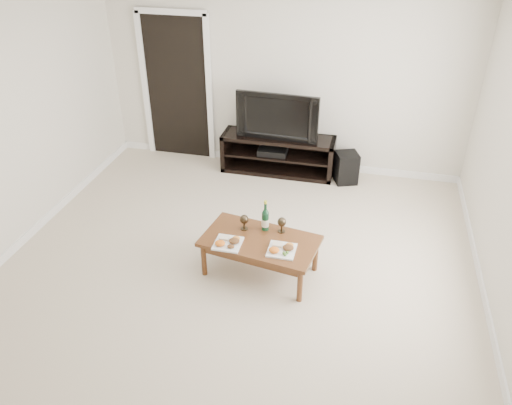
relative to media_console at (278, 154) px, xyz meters
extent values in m
plane|color=beige|center=(0.01, -2.50, -0.28)|extent=(5.50, 5.50, 0.00)
cube|color=beige|center=(0.01, 0.27, 1.02)|extent=(5.00, 0.04, 2.60)
cube|color=white|center=(0.01, -2.50, 2.35)|extent=(5.00, 5.50, 0.04)
cube|color=black|center=(-1.54, 0.24, 0.75)|extent=(0.90, 0.02, 2.05)
cube|color=black|center=(0.00, 0.00, 0.00)|extent=(1.58, 0.45, 0.55)
imported|color=black|center=(0.00, 0.00, 0.60)|extent=(1.14, 0.20, 0.65)
cube|color=black|center=(-0.07, -0.01, 0.05)|extent=(0.41, 0.31, 0.08)
cube|color=black|center=(0.97, -0.07, -0.06)|extent=(0.37, 0.37, 0.43)
cube|color=brown|center=(0.26, -2.26, -0.07)|extent=(1.25, 0.82, 0.42)
cube|color=white|center=(-0.03, -2.41, 0.18)|extent=(0.27, 0.27, 0.07)
cube|color=white|center=(0.51, -2.40, 0.18)|extent=(0.27, 0.27, 0.07)
cylinder|color=#0F371E|center=(0.27, -2.07, 0.32)|extent=(0.07, 0.07, 0.35)
camera|label=1|loc=(1.18, -6.27, 3.12)|focal=35.00mm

